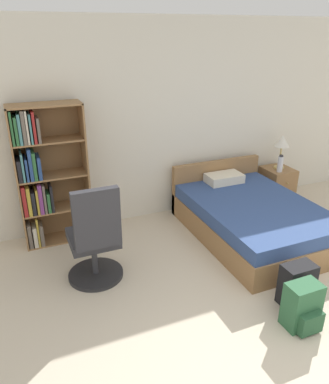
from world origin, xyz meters
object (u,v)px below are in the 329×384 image
at_px(bed, 250,217).
at_px(backpack_black, 298,286).
at_px(backpack_green, 303,307).
at_px(table_lamp, 282,143).
at_px(water_bottle, 280,164).
at_px(nightstand, 277,184).
at_px(bookshelf, 42,175).
at_px(office_chair, 95,241).

xyz_separation_m(bed, backpack_black, (-0.38, -1.31, -0.04)).
xyz_separation_m(backpack_green, backpack_black, (0.16, 0.25, -0.00)).
height_order(table_lamp, water_bottle, table_lamp).
distance_m(nightstand, backpack_green, 2.76).
bearing_deg(nightstand, backpack_green, -123.62).
distance_m(table_lamp, backpack_green, 2.88).
bearing_deg(nightstand, bed, -143.41).
xyz_separation_m(table_lamp, backpack_green, (-1.55, -2.32, -0.70)).
bearing_deg(table_lamp, bed, -143.08).
distance_m(bed, backpack_green, 1.66).
height_order(water_bottle, backpack_black, water_bottle).
distance_m(water_bottle, backpack_black, 2.37).
distance_m(bookshelf, backpack_green, 3.08).
distance_m(bed, nightstand, 1.23).
height_order(nightstand, backpack_black, nightstand).
bearing_deg(office_chair, bookshelf, 108.33).
height_order(bookshelf, backpack_black, bookshelf).
distance_m(bookshelf, office_chair, 1.17).
bearing_deg(water_bottle, bookshelf, 176.75).
bearing_deg(backpack_black, water_bottle, 56.38).
height_order(nightstand, backpack_green, nightstand).
bearing_deg(nightstand, backpack_black, -123.68).
bearing_deg(backpack_green, water_bottle, 56.44).
height_order(bookshelf, nightstand, bookshelf).
relative_size(bookshelf, backpack_black, 4.01).
bearing_deg(office_chair, table_lamp, 18.04).
relative_size(bed, office_chair, 1.78).
relative_size(table_lamp, water_bottle, 1.96).
relative_size(nightstand, backpack_green, 1.19).
distance_m(table_lamp, water_bottle, 0.32).
xyz_separation_m(office_chair, backpack_green, (1.50, -1.33, -0.28)).
bearing_deg(nightstand, bookshelf, 178.70).
relative_size(bookshelf, office_chair, 1.52).
distance_m(backpack_green, backpack_black, 0.30).
xyz_separation_m(bookshelf, bed, (2.38, -0.81, -0.63)).
height_order(bed, table_lamp, table_lamp).
xyz_separation_m(office_chair, nightstand, (3.03, 0.97, -0.23)).
bearing_deg(water_bottle, backpack_green, -123.56).
bearing_deg(water_bottle, table_lamp, 54.12).
relative_size(bed, backpack_green, 4.62).
xyz_separation_m(water_bottle, backpack_green, (-1.45, -2.19, -0.43)).
bearing_deg(table_lamp, backpack_green, -123.70).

